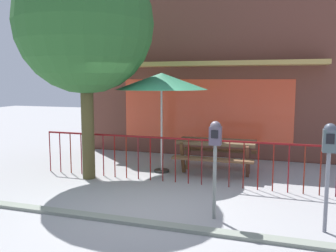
# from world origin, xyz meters

# --- Properties ---
(ground) EXTENTS (40.00, 40.00, 0.00)m
(ground) POSITION_xyz_m (0.00, 0.00, 0.00)
(ground) COLOR gray
(pub_storefront) EXTENTS (7.46, 1.23, 5.22)m
(pub_storefront) POSITION_xyz_m (0.00, 4.77, 2.59)
(pub_storefront) COLOR #3B1612
(pub_storefront) RESTS_ON ground
(patio_fence_front) EXTENTS (6.29, 0.04, 0.97)m
(patio_fence_front) POSITION_xyz_m (0.00, 1.70, 0.66)
(patio_fence_front) COLOR maroon
(patio_fence_front) RESTS_ON ground
(picnic_table_left) EXTENTS (1.83, 1.40, 0.79)m
(picnic_table_left) POSITION_xyz_m (0.68, 2.75, 0.61)
(picnic_table_left) COLOR brown
(picnic_table_left) RESTS_ON ground
(patio_umbrella) EXTENTS (2.14, 2.14, 2.34)m
(patio_umbrella) POSITION_xyz_m (-0.57, 2.45, 2.14)
(patio_umbrella) COLOR #242624
(patio_umbrella) RESTS_ON ground
(parking_meter_near) EXTENTS (0.18, 0.17, 1.58)m
(parking_meter_near) POSITION_xyz_m (2.77, -0.07, 1.22)
(parking_meter_near) COLOR slate
(parking_meter_near) RESTS_ON ground
(parking_meter_far) EXTENTS (0.18, 0.17, 1.55)m
(parking_meter_far) POSITION_xyz_m (1.16, -0.06, 1.20)
(parking_meter_far) COLOR slate
(parking_meter_far) RESTS_ON ground
(street_tree) EXTENTS (2.93, 2.93, 4.81)m
(street_tree) POSITION_xyz_m (-1.93, 1.43, 3.33)
(street_tree) COLOR #474123
(street_tree) RESTS_ON ground
(curb_edge) EXTENTS (10.45, 0.20, 0.11)m
(curb_edge) POSITION_xyz_m (0.00, -0.63, 0.00)
(curb_edge) COLOR gray
(curb_edge) RESTS_ON ground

